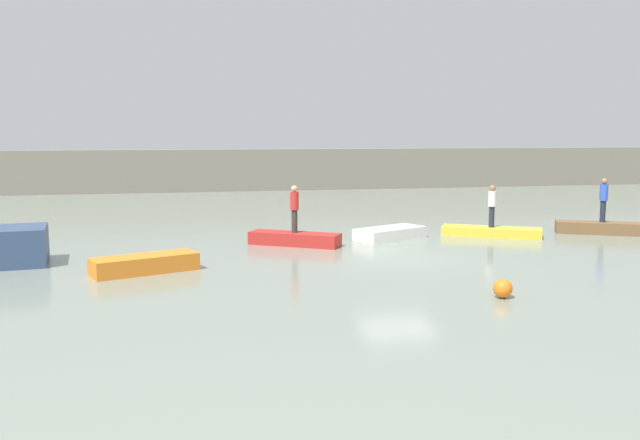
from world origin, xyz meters
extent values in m
plane|color=gray|center=(0.00, 0.00, 0.00)|extent=(120.00, 120.00, 0.00)
cube|color=gray|center=(0.00, 26.51, 1.48)|extent=(80.00, 1.20, 2.96)
cube|color=orange|center=(-8.20, -0.78, 0.26)|extent=(3.26, 2.08, 0.52)
cube|color=red|center=(-3.01, 3.06, 0.24)|extent=(3.39, 2.54, 0.48)
cube|color=white|center=(0.90, 3.71, 0.23)|extent=(3.10, 2.37, 0.45)
cube|color=gold|center=(5.14, 3.61, 0.18)|extent=(3.95, 2.83, 0.36)
cube|color=brown|center=(9.89, 3.22, 0.24)|extent=(3.66, 2.46, 0.49)
cylinder|color=#232838|center=(5.14, 3.61, 0.78)|extent=(0.22, 0.22, 0.85)
cylinder|color=white|center=(5.14, 3.61, 1.51)|extent=(0.32, 0.32, 0.61)
sphere|color=#936B4C|center=(5.14, 3.61, 1.94)|extent=(0.25, 0.25, 0.25)
cylinder|color=#232838|center=(9.89, 3.22, 0.93)|extent=(0.22, 0.22, 0.89)
cylinder|color=blue|center=(9.89, 3.22, 1.72)|extent=(0.32, 0.32, 0.67)
sphere|color=#936B4C|center=(9.89, 3.22, 2.18)|extent=(0.24, 0.24, 0.24)
cylinder|color=#38332D|center=(-3.01, 3.06, 0.90)|extent=(0.22, 0.22, 0.85)
cylinder|color=red|center=(-3.01, 3.06, 1.66)|extent=(0.32, 0.32, 0.65)
sphere|color=tan|center=(-3.01, 3.06, 2.11)|extent=(0.25, 0.25, 0.25)
sphere|color=orange|center=(0.85, -5.79, 0.24)|extent=(0.49, 0.49, 0.49)
camera|label=1|loc=(-7.02, -20.91, 4.19)|focal=37.21mm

